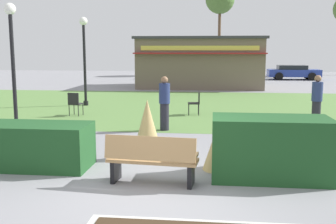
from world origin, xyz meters
The scene contains 18 objects.
ground_plane centered at (0.00, 0.00, 0.00)m, with size 80.00×80.00×0.00m, color gray.
lawn_patch centered at (0.00, 11.13, 0.00)m, with size 36.00×12.00×0.01m, color #5B8442.
park_bench centered at (-0.06, 0.42, 0.48)m, with size 1.74×0.68×0.95m.
hedge_left centered at (-2.69, 1.26, 0.47)m, with size 2.32×1.10×0.95m, color #1E4C23.
hedge_right centered at (2.18, 1.04, 0.61)m, with size 2.26×1.10×1.21m, color #1E4C23.
ornamental_grass_behind_left centered at (1.23, 1.53, 0.57)m, with size 0.73×0.73×1.14m, color tan.
ornamental_grass_behind_right centered at (-0.44, 2.28, 0.69)m, with size 0.74×0.74×1.38m, color tan.
lamppost_mid centered at (-5.16, 5.29, 2.48)m, with size 0.36×0.36×3.91m.
lamppost_far centered at (-4.65, 10.82, 2.48)m, with size 0.36×0.36×3.91m.
food_kiosk centered at (0.19, 20.51, 1.66)m, with size 8.28×5.24×3.31m.
cafe_chair_west centered at (-4.15, 7.94, 0.53)m, with size 0.50×0.50×0.89m.
cafe_chair_east centered at (0.42, 8.70, 0.53)m, with size 0.47×0.47×0.89m.
person_strolling centered at (4.40, 6.67, 0.86)m, with size 0.34×0.34×1.69m.
person_standing centered at (-0.44, 5.57, 0.86)m, with size 0.34×0.34×1.69m.
parked_car_west_slot centered at (-2.58, 28.07, 0.64)m, with size 4.31×2.28×1.20m.
parked_car_center_slot centered at (2.62, 28.07, 0.64)m, with size 4.26×2.18×1.20m.
parked_car_east_slot centered at (7.70, 28.07, 0.64)m, with size 4.21×2.08×1.20m.
tree_right_bg centered at (1.59, 33.76, 7.20)m, with size 2.80×2.80×8.69m.
Camera 1 is at (1.05, -6.81, 2.51)m, focal length 43.38 mm.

